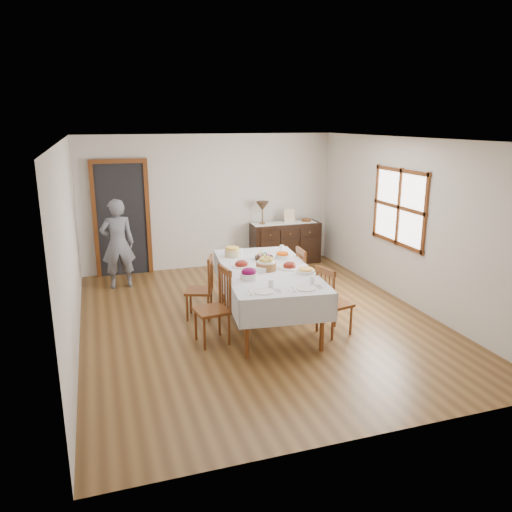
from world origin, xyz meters
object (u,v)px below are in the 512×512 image
object	(u,v)px
chair_left_far	(202,287)
person	(118,241)
sideboard	(285,243)
chair_right_far	(309,279)
dining_table	(267,275)
chair_left_near	(216,305)
chair_right_near	(332,300)
table_lamp	(262,207)

from	to	relation	value
chair_left_far	person	size ratio (longest dim) A/B	0.56
sideboard	chair_right_far	bearing A→B (deg)	-103.67
person	dining_table	bearing A→B (deg)	125.87
chair_left_near	chair_right_near	xyz separation A→B (m)	(1.56, -0.25, -0.02)
dining_table	chair_right_near	world-z (taller)	chair_right_near
chair_left_far	table_lamp	world-z (taller)	table_lamp
chair_left_far	chair_right_far	distance (m)	1.62
chair_left_near	table_lamp	world-z (taller)	table_lamp
table_lamp	chair_left_far	bearing A→B (deg)	-126.23
chair_left_near	chair_left_far	world-z (taller)	chair_left_near
chair_right_near	person	bearing A→B (deg)	27.87
chair_right_near	sideboard	xyz separation A→B (m)	(0.70, 3.51, -0.07)
chair_left_far	sideboard	size ratio (longest dim) A/B	0.67
chair_left_near	sideboard	size ratio (longest dim) A/B	0.72
chair_left_far	chair_right_near	world-z (taller)	chair_right_near
chair_left_far	dining_table	bearing A→B (deg)	79.13
chair_right_far	person	world-z (taller)	person
dining_table	chair_right_far	bearing A→B (deg)	26.32
chair_right_near	person	size ratio (longest dim) A/B	0.58
chair_right_near	sideboard	size ratio (longest dim) A/B	0.69
dining_table	sideboard	size ratio (longest dim) A/B	1.80
sideboard	person	size ratio (longest dim) A/B	0.84
chair_left_near	chair_left_far	bearing A→B (deg)	171.58
dining_table	person	world-z (taller)	person
dining_table	person	xyz separation A→B (m)	(-1.92, 2.33, 0.11)
dining_table	person	size ratio (longest dim) A/B	1.51
dining_table	chair_left_near	size ratio (longest dim) A/B	2.50
chair_right_far	sideboard	distance (m)	2.67
chair_right_near	chair_left_near	bearing A→B (deg)	67.26
table_lamp	sideboard	bearing A→B (deg)	-1.14
chair_right_near	person	distance (m)	3.98
chair_right_near	sideboard	world-z (taller)	chair_right_near
chair_left_far	chair_right_near	distance (m)	1.92
chair_left_far	chair_right_near	size ratio (longest dim) A/B	0.96
chair_right_near	chair_right_far	distance (m)	0.92
person	chair_left_far	bearing A→B (deg)	117.09
chair_right_far	chair_right_near	bearing A→B (deg)	179.88
dining_table	chair_right_far	distance (m)	0.86
chair_left_far	table_lamp	bearing A→B (deg)	164.04
dining_table	chair_left_far	xyz separation A→B (m)	(-0.83, 0.50, -0.26)
chair_left_far	sideboard	distance (m)	3.26
chair_right_near	chair_right_far	bearing A→B (deg)	-17.72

